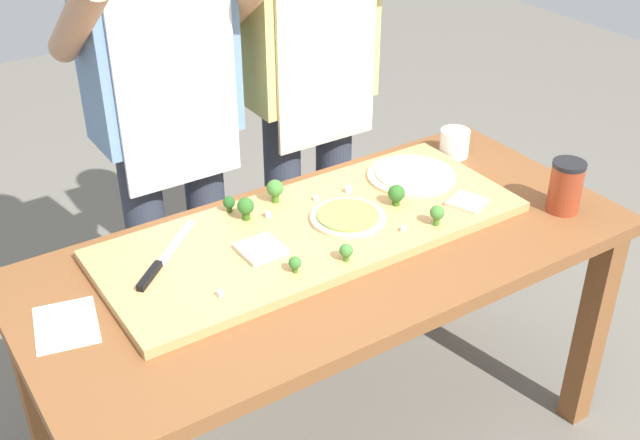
% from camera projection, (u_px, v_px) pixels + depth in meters
% --- Properties ---
extents(prep_table, '(1.60, 0.74, 0.75)m').
position_uv_depth(prep_table, '(330.00, 279.00, 2.10)').
color(prep_table, brown).
rests_on(prep_table, ground).
extents(cutting_board, '(1.13, 0.45, 0.03)m').
position_uv_depth(cutting_board, '(313.00, 230.00, 2.09)').
color(cutting_board, tan).
rests_on(cutting_board, prep_table).
extents(chefs_knife, '(0.25, 0.23, 0.02)m').
position_uv_depth(chefs_knife, '(160.00, 263.00, 1.92)').
color(chefs_knife, '#B7BABF').
rests_on(chefs_knife, cutting_board).
extents(pizza_whole_pesto_green, '(0.20, 0.20, 0.02)m').
position_uv_depth(pizza_whole_pesto_green, '(348.00, 217.00, 2.10)').
color(pizza_whole_pesto_green, beige).
rests_on(pizza_whole_pesto_green, cutting_board).
extents(pizza_whole_cheese_artichoke, '(0.26, 0.26, 0.02)m').
position_uv_depth(pizza_whole_cheese_artichoke, '(411.00, 175.00, 2.30)').
color(pizza_whole_cheese_artichoke, beige).
rests_on(pizza_whole_cheese_artichoke, cutting_board).
extents(pizza_slice_far_right, '(0.11, 0.11, 0.01)m').
position_uv_depth(pizza_slice_far_right, '(261.00, 249.00, 1.97)').
color(pizza_slice_far_right, beige).
rests_on(pizza_slice_far_right, cutting_board).
extents(pizza_slice_far_left, '(0.12, 0.12, 0.01)m').
position_uv_depth(pizza_slice_far_left, '(467.00, 202.00, 2.17)').
color(pizza_slice_far_left, beige).
rests_on(pizza_slice_far_left, cutting_board).
extents(broccoli_floret_back_mid, '(0.03, 0.03, 0.04)m').
position_uv_depth(broccoli_floret_back_mid, '(295.00, 263.00, 1.89)').
color(broccoli_floret_back_mid, '#3F7220').
rests_on(broccoli_floret_back_mid, cutting_board).
extents(broccoli_floret_back_left, '(0.05, 0.05, 0.07)m').
position_uv_depth(broccoli_floret_back_left, '(275.00, 189.00, 2.17)').
color(broccoli_floret_back_left, '#487A23').
rests_on(broccoli_floret_back_left, cutting_board).
extents(broccoli_floret_center_right, '(0.03, 0.03, 0.05)m').
position_uv_depth(broccoli_floret_center_right, '(346.00, 251.00, 1.93)').
color(broccoli_floret_center_right, '#487A23').
rests_on(broccoli_floret_center_right, cutting_board).
extents(broccoli_floret_front_left, '(0.03, 0.03, 0.05)m').
position_uv_depth(broccoli_floret_front_left, '(229.00, 203.00, 2.13)').
color(broccoli_floret_front_left, '#2C5915').
rests_on(broccoli_floret_front_left, cutting_board).
extents(broccoli_floret_front_mid, '(0.05, 0.05, 0.06)m').
position_uv_depth(broccoli_floret_front_mid, '(396.00, 194.00, 2.15)').
color(broccoli_floret_front_mid, '#366618').
rests_on(broccoli_floret_front_mid, cutting_board).
extents(broccoli_floret_front_right, '(0.05, 0.05, 0.06)m').
position_uv_depth(broccoli_floret_front_right, '(246.00, 207.00, 2.09)').
color(broccoli_floret_front_right, '#366618').
rests_on(broccoli_floret_front_right, cutting_board).
extents(broccoli_floret_center_left, '(0.04, 0.04, 0.06)m').
position_uv_depth(broccoli_floret_center_left, '(437.00, 213.00, 2.07)').
color(broccoli_floret_center_left, '#487A23').
rests_on(broccoli_floret_center_left, cutting_board).
extents(cheese_crumble_a, '(0.02, 0.02, 0.01)m').
position_uv_depth(cheese_crumble_a, '(316.00, 199.00, 2.19)').
color(cheese_crumble_a, white).
rests_on(cheese_crumble_a, cutting_board).
extents(cheese_crumble_b, '(0.01, 0.01, 0.01)m').
position_uv_depth(cheese_crumble_b, '(220.00, 293.00, 1.81)').
color(cheese_crumble_b, silver).
rests_on(cheese_crumble_b, cutting_board).
extents(cheese_crumble_c, '(0.02, 0.02, 0.02)m').
position_uv_depth(cheese_crumble_c, '(348.00, 189.00, 2.23)').
color(cheese_crumble_c, white).
rests_on(cheese_crumble_c, cutting_board).
extents(cheese_crumble_d, '(0.02, 0.02, 0.01)m').
position_uv_depth(cheese_crumble_d, '(404.00, 229.00, 2.05)').
color(cheese_crumble_d, silver).
rests_on(cheese_crumble_d, cutting_board).
extents(cheese_crumble_e, '(0.02, 0.02, 0.01)m').
position_uv_depth(cheese_crumble_e, '(268.00, 215.00, 2.11)').
color(cheese_crumble_e, silver).
rests_on(cheese_crumble_e, cutting_board).
extents(flour_cup, '(0.09, 0.09, 0.09)m').
position_uv_depth(flour_cup, '(454.00, 144.00, 2.47)').
color(flour_cup, white).
rests_on(flour_cup, prep_table).
extents(sauce_jar, '(0.09, 0.09, 0.15)m').
position_uv_depth(sauce_jar, '(566.00, 186.00, 2.16)').
color(sauce_jar, '#99381E').
rests_on(sauce_jar, prep_table).
extents(recipe_note, '(0.17, 0.20, 0.00)m').
position_uv_depth(recipe_note, '(66.00, 325.00, 1.77)').
color(recipe_note, white).
rests_on(recipe_note, prep_table).
extents(cook_left, '(0.54, 0.39, 1.67)m').
position_uv_depth(cook_left, '(165.00, 102.00, 2.21)').
color(cook_left, '#333847').
rests_on(cook_left, ground).
extents(cook_right, '(0.54, 0.39, 1.67)m').
position_uv_depth(cook_right, '(309.00, 69.00, 2.43)').
color(cook_right, '#333847').
rests_on(cook_right, ground).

